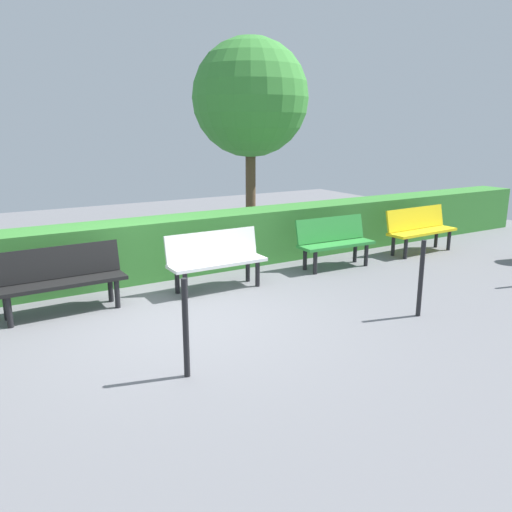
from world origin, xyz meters
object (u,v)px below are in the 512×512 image
(bench_white, at_px, (216,258))
(tree_near, at_px, (250,98))
(bench_green, at_px, (334,240))
(bench_black, at_px, (60,277))
(bench_yellow, at_px, (420,228))

(bench_white, height_order, tree_near, tree_near)
(bench_green, bearing_deg, bench_white, 3.56)
(bench_black, bearing_deg, bench_white, 175.35)
(bench_yellow, distance_m, bench_green, 2.11)
(bench_white, bearing_deg, tree_near, -127.43)
(bench_yellow, xyz_separation_m, bench_white, (4.42, 0.06, -0.00))
(bench_green, bearing_deg, tree_near, -91.13)
(bench_yellow, distance_m, bench_black, 6.61)
(bench_black, height_order, tree_near, tree_near)
(bench_green, height_order, bench_white, bench_white)
(bench_green, distance_m, bench_black, 4.49)
(bench_white, relative_size, tree_near, 0.35)
(bench_white, bearing_deg, bench_green, -178.33)
(bench_yellow, relative_size, bench_black, 0.96)
(bench_yellow, xyz_separation_m, bench_green, (2.11, 0.00, -0.00))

